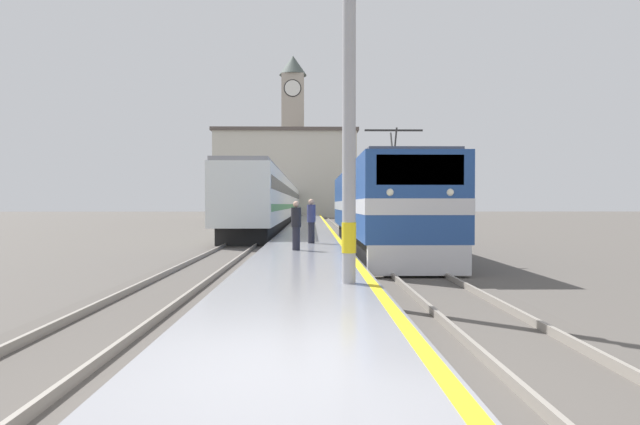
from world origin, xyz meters
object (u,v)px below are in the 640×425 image
person_on_platform (311,220)px  clock_tower (293,131)px  passenger_train (278,202)px  catenary_mast (353,60)px  locomotive_train (377,207)px  second_waiting_passenger (296,224)px

person_on_platform → clock_tower: size_ratio=0.07×
passenger_train → clock_tower: bearing=89.6°
person_on_platform → clock_tower: bearing=92.8°
catenary_mast → locomotive_train: bearing=80.1°
clock_tower → passenger_train: bearing=-90.4°
person_on_platform → second_waiting_passenger: person_on_platform is taller
person_on_platform → second_waiting_passenger: (-0.51, -3.04, -0.06)m
catenary_mast → passenger_train: bearing=96.1°
passenger_train → person_on_platform: passenger_train is taller
locomotive_train → passenger_train: 27.32m
second_waiting_passenger → clock_tower: 67.44m
passenger_train → clock_tower: (0.22, 34.76, 11.87)m
person_on_platform → catenary_mast: bearing=-85.4°
second_waiting_passenger → clock_tower: clock_tower is taller
catenary_mast → second_waiting_passenger: 8.00m
locomotive_train → second_waiting_passenger: size_ratio=10.40×
locomotive_train → second_waiting_passenger: locomotive_train is taller
passenger_train → catenary_mast: 38.78m
catenary_mast → person_on_platform: 10.72m
second_waiting_passenger → catenary_mast: bearing=-79.4°
second_waiting_passenger → clock_tower: (-2.55, 66.17, 12.79)m
locomotive_train → catenary_mast: (-2.06, -11.86, 2.94)m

